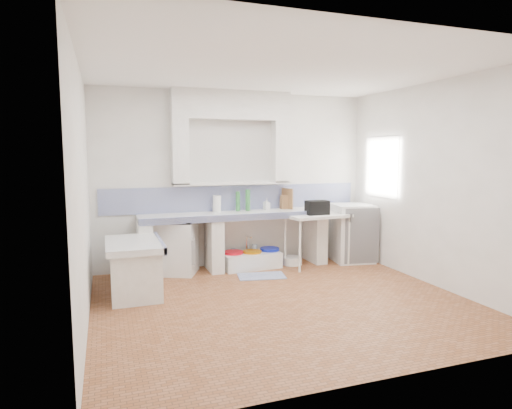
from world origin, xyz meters
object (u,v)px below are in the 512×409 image
object	(u,v)px
sink	(250,261)
fridge	(352,233)
side_table	(317,240)
stove	(177,248)

from	to	relation	value
sink	fridge	distance (m)	1.82
sink	side_table	bearing A→B (deg)	-16.65
sink	side_table	size ratio (longest dim) A/B	0.90
side_table	fridge	bearing A→B (deg)	1.57
stove	fridge	distance (m)	2.93
side_table	fridge	size ratio (longest dim) A/B	1.05
sink	side_table	distance (m)	1.14
stove	side_table	distance (m)	2.24
stove	side_table	world-z (taller)	stove
fridge	side_table	bearing A→B (deg)	-163.74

